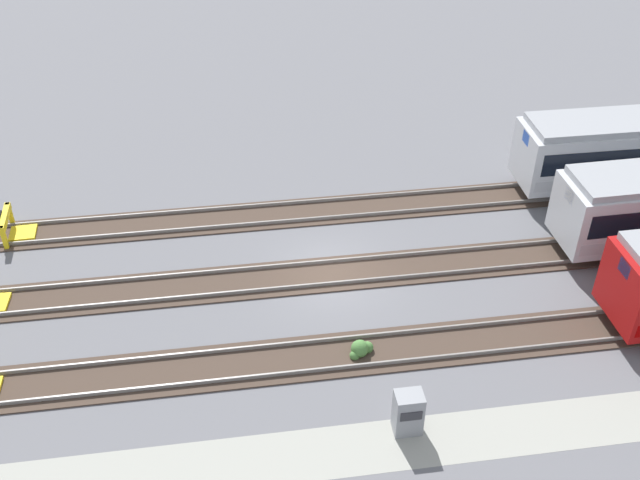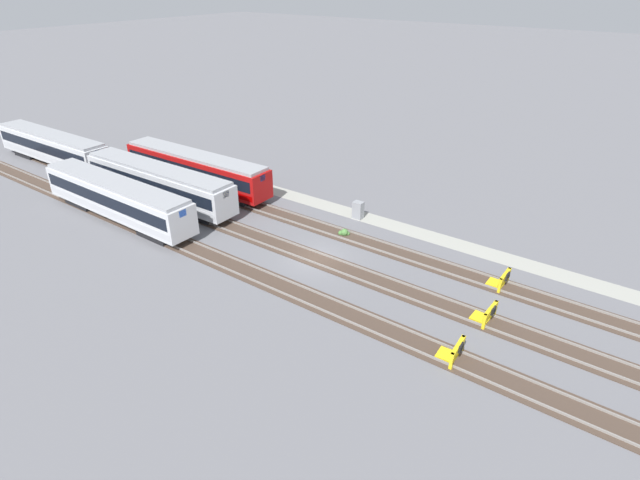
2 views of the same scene
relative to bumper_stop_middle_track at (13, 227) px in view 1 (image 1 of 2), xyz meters
name	(u,v)px [view 1 (image 1 of 2)]	position (x,y,z in m)	size (l,w,h in m)	color
ground_plane	(331,275)	(13.19, -4.59, -0.51)	(400.00, 400.00, 0.00)	slate
service_walkway	(374,447)	(13.19, -13.29, -0.51)	(54.00, 2.00, 0.01)	#9E9E93
rail_track_nearest	(351,353)	(13.19, -9.17, -0.47)	(90.00, 2.23, 0.21)	#47382D
rail_track_near_inner	(331,274)	(13.19, -4.59, -0.47)	(90.00, 2.24, 0.21)	#47382D
rail_track_middle	(315,211)	(13.19, -0.01, -0.47)	(90.00, 2.23, 0.21)	#47382D
bumper_stop_middle_track	(13,227)	(0.00, 0.00, 0.00)	(1.37, 2.01, 1.22)	yellow
electrical_cabinet	(408,413)	(14.37, -12.75, 0.29)	(0.90, 0.73, 1.60)	gray
weed_clump	(361,349)	(13.54, -9.21, -0.27)	(0.92, 0.70, 0.64)	#4C7F3D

